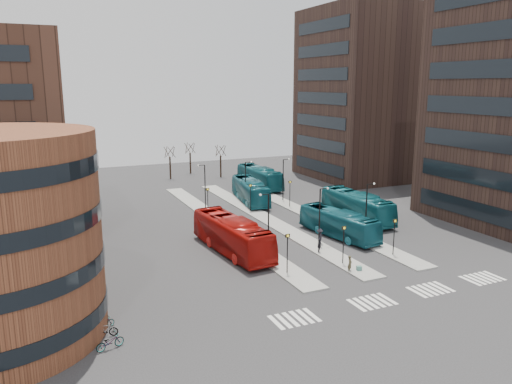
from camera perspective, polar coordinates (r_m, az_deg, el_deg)
name	(u,v)px	position (r m, az deg, el deg)	size (l,w,h in m)	color
ground	(417,321)	(39.31, 17.95, -13.83)	(160.00, 160.00, 0.00)	#29292B
island_left	(222,223)	(61.68, -3.93, -3.61)	(2.50, 45.00, 0.15)	gray
island_mid	(266,218)	(63.92, 1.12, -3.01)	(2.50, 45.00, 0.15)	gray
island_right	(306,213)	(66.63, 5.79, -2.44)	(2.50, 45.00, 0.15)	gray
suitcase	(359,269)	(47.24, 11.69, -8.61)	(0.44, 0.35, 0.55)	#1C2E9A
red_bus	(232,235)	(51.05, -2.76, -4.92)	(3.08, 13.15, 3.66)	#AC120D
teal_bus_a	(339,223)	(56.91, 9.41, -3.57)	(2.59, 11.09, 3.09)	#145564
teal_bus_b	(250,191)	(72.55, -0.67, 0.14)	(2.83, 12.09, 3.37)	#145865
teal_bus_c	(357,206)	(64.55, 11.44, -1.56)	(2.95, 12.62, 3.51)	#145E68
teal_bus_d	(259,177)	(83.02, 0.40, 1.72)	(2.92, 12.46, 3.47)	#135762
traveller	(350,264)	(46.84, 10.68, -8.07)	(0.58, 0.38, 1.58)	#453F29
commuter_a	(269,252)	(48.91, 1.50, -6.86)	(0.86, 0.67, 1.76)	black
commuter_b	(319,246)	(51.28, 7.25, -6.18)	(0.90, 0.37, 1.53)	black
commuter_c	(320,237)	(53.85, 7.30, -5.12)	(1.18, 0.68, 1.82)	black
bicycle_near	(110,342)	(35.10, -16.36, -16.12)	(0.66, 1.90, 1.00)	gray
bicycle_mid	(106,330)	(36.69, -16.78, -14.86)	(0.46, 1.63, 0.98)	gray
bicycle_far	(103,323)	(37.84, -17.04, -14.12)	(0.56, 1.61, 0.84)	gray
crosswalk_stripes	(400,296)	(43.07, 16.10, -11.34)	(22.35, 2.40, 0.01)	silver
tower_far	(368,95)	(94.46, 12.67, 10.80)	(20.12, 20.00, 30.00)	#32221C
sign_poles	(289,214)	(57.11, 3.78, -2.47)	(12.45, 22.12, 3.65)	black
lamp_posts	(277,194)	(61.61, 2.46, -0.25)	(14.04, 20.24, 6.12)	black
bare_trees	(194,162)	(93.52, -7.13, 3.43)	(10.97, 8.14, 5.90)	black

